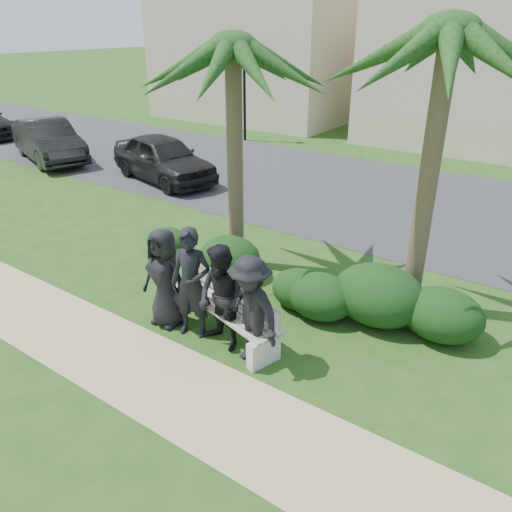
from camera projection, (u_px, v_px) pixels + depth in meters
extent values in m
plane|color=#1E4A15|center=(251.00, 331.00, 8.49)|extent=(160.00, 160.00, 0.00)
cube|color=tan|center=(178.00, 388.00, 7.16)|extent=(30.00, 1.60, 0.01)
cube|color=#2D2D30|center=(413.00, 204.00, 14.39)|extent=(160.00, 8.00, 0.01)
cube|color=beige|center=(266.00, 48.00, 26.55)|extent=(10.00, 8.00, 7.00)
cube|color=beige|center=(483.00, 55.00, 20.80)|extent=(8.00, 8.00, 7.00)
cylinder|color=black|center=(244.00, 93.00, 21.20)|extent=(0.12, 0.12, 4.00)
sphere|color=white|center=(244.00, 39.00, 20.30)|extent=(0.36, 0.36, 0.36)
cube|color=#A29988|center=(220.00, 308.00, 8.28)|extent=(2.49, 1.19, 0.04)
cube|color=#A29988|center=(229.00, 289.00, 8.35)|extent=(2.35, 0.69, 0.28)
cube|color=beige|center=(171.00, 300.00, 8.97)|extent=(0.31, 0.58, 0.45)
cube|color=beige|center=(277.00, 343.00, 7.78)|extent=(0.31, 0.58, 0.45)
imported|color=black|center=(165.00, 278.00, 8.36)|extent=(0.86, 0.57, 1.74)
imported|color=black|center=(191.00, 283.00, 8.03)|extent=(0.80, 0.65, 1.89)
imported|color=black|center=(222.00, 298.00, 7.74)|extent=(0.96, 0.81, 1.75)
imported|color=black|center=(250.00, 311.00, 7.40)|extent=(1.25, 0.89, 1.76)
ellipsoid|color=black|center=(168.00, 242.00, 11.08)|extent=(1.03, 0.85, 0.67)
ellipsoid|color=black|center=(230.00, 256.00, 10.19)|extent=(1.32, 1.09, 0.86)
ellipsoid|color=black|center=(301.00, 288.00, 9.08)|extent=(1.12, 0.92, 0.73)
ellipsoid|color=black|center=(321.00, 295.00, 8.78)|extent=(1.24, 1.02, 0.81)
ellipsoid|color=black|center=(379.00, 293.00, 8.59)|extent=(1.61, 1.33, 1.05)
ellipsoid|color=black|center=(443.00, 313.00, 8.17)|extent=(1.34, 1.11, 0.88)
cylinder|color=brown|center=(235.00, 165.00, 9.93)|extent=(0.32, 0.32, 4.37)
cylinder|color=brown|center=(427.00, 185.00, 8.23)|extent=(0.32, 0.32, 4.66)
imported|color=black|center=(163.00, 158.00, 16.22)|extent=(4.60, 2.69, 1.47)
imported|color=black|center=(49.00, 141.00, 18.53)|extent=(4.80, 2.93, 1.49)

